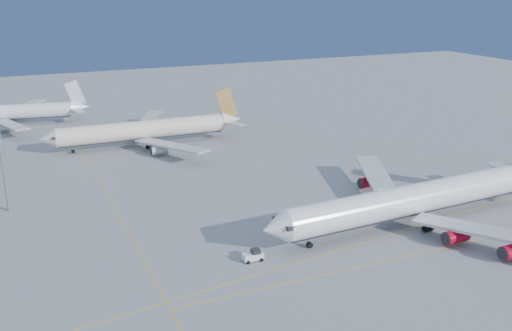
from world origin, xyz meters
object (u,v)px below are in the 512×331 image
object	(u,v)px
pushback_tug	(253,255)
airliner_etihad	(147,130)
airliner_virgin	(417,199)
airliner_third	(7,112)

from	to	relation	value
pushback_tug	airliner_etihad	bearing A→B (deg)	90.03
pushback_tug	airliner_virgin	bearing A→B (deg)	3.36
airliner_third	pushback_tug	world-z (taller)	airliner_third
airliner_virgin	airliner_third	distance (m)	152.77
airliner_virgin	airliner_third	world-z (taller)	airliner_virgin
airliner_virgin	pushback_tug	size ratio (longest dim) A/B	19.09
airliner_virgin	airliner_etihad	bearing A→B (deg)	111.33
airliner_etihad	pushback_tug	bearing A→B (deg)	-89.88
airliner_etihad	airliner_third	distance (m)	61.80
airliner_virgin	pushback_tug	bearing A→B (deg)	179.77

